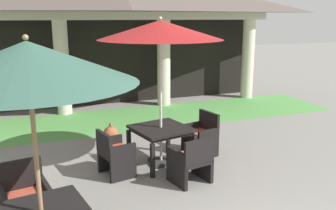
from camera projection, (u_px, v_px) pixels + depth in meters
name	position (u px, v px, depth m)	size (l,w,h in m)	color
background_pavilion	(113.00, 0.00, 10.73)	(10.61, 2.93, 4.25)	beige
lawn_strip	(127.00, 119.00, 10.29)	(12.41, 2.53, 0.01)	#519347
patio_table_near_foreground	(161.00, 132.00, 7.02)	(1.18, 1.18, 0.75)	black
patio_umbrella_near_foreground	(160.00, 31.00, 6.57)	(2.29, 2.29, 2.81)	#2D2D2D
patio_chair_near_foreground_west	(114.00, 154.00, 6.56)	(0.61, 0.70, 0.84)	black
patio_chair_near_foreground_east	(201.00, 135.00, 7.60)	(0.64, 0.72, 0.88)	black
patio_chair_near_foreground_south	(191.00, 161.00, 6.27)	(0.71, 0.68, 0.84)	black
patio_umbrella_mid_left	(28.00, 64.00, 3.62)	(2.21, 2.21, 2.64)	#2D2D2D
patio_chair_mid_left_north	(25.00, 200.00, 4.95)	(0.69, 0.68, 0.89)	black
terracotta_urn	(111.00, 134.00, 8.43)	(0.35, 0.35, 0.43)	#9E5633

